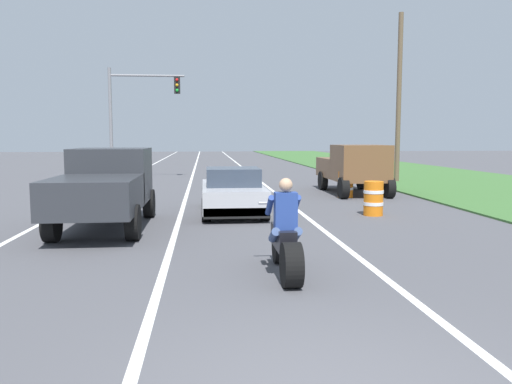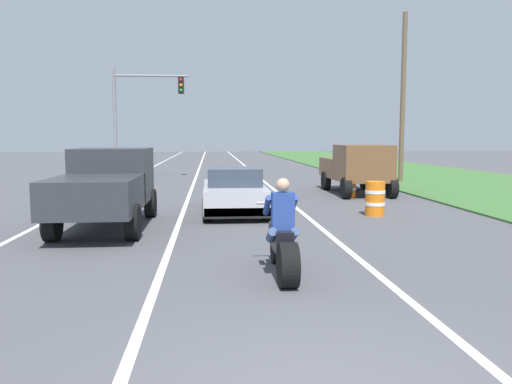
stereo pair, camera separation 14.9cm
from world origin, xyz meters
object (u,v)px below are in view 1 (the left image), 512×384
(pickup_truck_right_shoulder_brown, at_px, (353,166))
(construction_barrel_nearest, at_px, (373,198))
(traffic_light_mast_near, at_px, (133,106))
(pickup_truck_left_lane_dark_grey, at_px, (106,184))
(construction_barrel_mid, at_px, (346,184))
(sports_car_silver, at_px, (233,192))
(motorcycle_with_rider, at_px, (285,241))

(pickup_truck_right_shoulder_brown, relative_size, construction_barrel_nearest, 4.80)
(traffic_light_mast_near, distance_m, construction_barrel_nearest, 17.11)
(pickup_truck_left_lane_dark_grey, height_order, construction_barrel_mid, pickup_truck_left_lane_dark_grey)
(traffic_light_mast_near, bearing_deg, construction_barrel_nearest, -58.72)
(pickup_truck_left_lane_dark_grey, relative_size, pickup_truck_right_shoulder_brown, 1.00)
(sports_car_silver, distance_m, traffic_light_mast_near, 14.58)
(construction_barrel_nearest, relative_size, construction_barrel_mid, 1.00)
(traffic_light_mast_near, xyz_separation_m, construction_barrel_mid, (9.12, -9.85, -3.46))
(traffic_light_mast_near, distance_m, construction_barrel_mid, 13.86)
(sports_car_silver, height_order, construction_barrel_nearest, sports_car_silver)
(pickup_truck_left_lane_dark_grey, height_order, pickup_truck_right_shoulder_brown, same)
(motorcycle_with_rider, height_order, pickup_truck_left_lane_dark_grey, pickup_truck_left_lane_dark_grey)
(pickup_truck_right_shoulder_brown, distance_m, construction_barrel_mid, 1.61)
(sports_car_silver, xyz_separation_m, pickup_truck_right_shoulder_brown, (5.16, 4.90, 0.48))
(motorcycle_with_rider, relative_size, traffic_light_mast_near, 0.37)
(construction_barrel_mid, bearing_deg, sports_car_silver, -141.50)
(sports_car_silver, height_order, construction_barrel_mid, sports_car_silver)
(sports_car_silver, distance_m, construction_barrel_nearest, 4.16)
(motorcycle_with_rider, height_order, sports_car_silver, motorcycle_with_rider)
(pickup_truck_left_lane_dark_grey, distance_m, traffic_light_mast_near, 16.07)
(traffic_light_mast_near, height_order, construction_barrel_nearest, traffic_light_mast_near)
(motorcycle_with_rider, height_order, construction_barrel_mid, motorcycle_with_rider)
(pickup_truck_left_lane_dark_grey, bearing_deg, motorcycle_with_rider, -52.64)
(pickup_truck_right_shoulder_brown, height_order, traffic_light_mast_near, traffic_light_mast_near)
(pickup_truck_left_lane_dark_grey, relative_size, traffic_light_mast_near, 0.80)
(motorcycle_with_rider, relative_size, sports_car_silver, 0.51)
(motorcycle_with_rider, height_order, pickup_truck_right_shoulder_brown, pickup_truck_right_shoulder_brown)
(pickup_truck_right_shoulder_brown, xyz_separation_m, construction_barrel_nearest, (-1.10, -5.81, -0.60))
(pickup_truck_left_lane_dark_grey, bearing_deg, construction_barrel_nearest, 11.04)
(construction_barrel_mid, bearing_deg, construction_barrel_nearest, -95.41)
(traffic_light_mast_near, bearing_deg, sports_car_silver, -70.90)
(pickup_truck_left_lane_dark_grey, distance_m, pickup_truck_right_shoulder_brown, 11.12)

